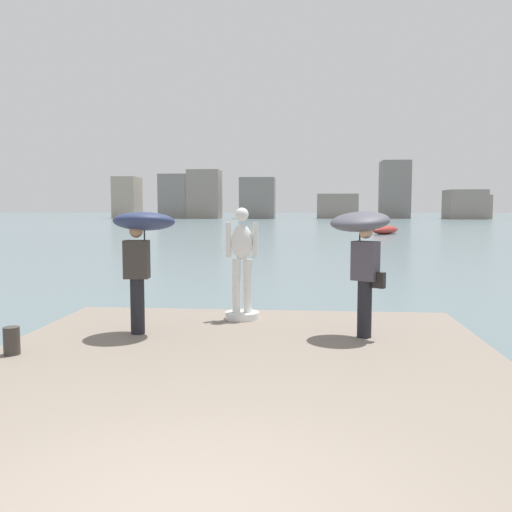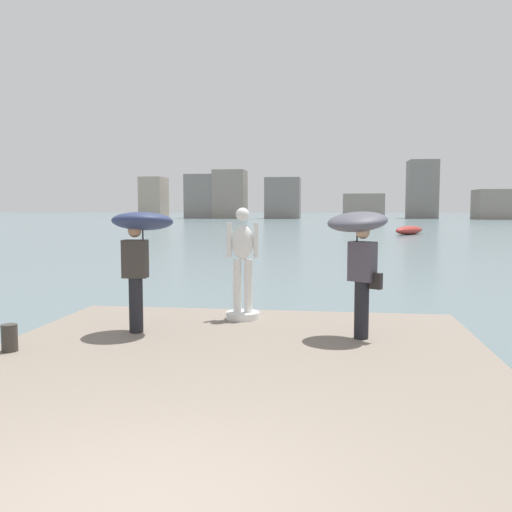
{
  "view_description": "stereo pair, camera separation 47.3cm",
  "coord_description": "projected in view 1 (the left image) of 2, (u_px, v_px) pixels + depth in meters",
  "views": [
    {
      "loc": [
        0.82,
        -3.24,
        2.39
      ],
      "look_at": [
        0.0,
        6.2,
        1.55
      ],
      "focal_mm": 38.49,
      "sensor_mm": 36.0,
      "label": 1
    },
    {
      "loc": [
        1.29,
        -3.19,
        2.39
      ],
      "look_at": [
        0.0,
        6.2,
        1.55
      ],
      "focal_mm": 38.49,
      "sensor_mm": 36.0,
      "label": 2
    }
  ],
  "objects": [
    {
      "name": "ground_plane",
      "position": [
        293.0,
        238.0,
        43.2
      ],
      "size": [
        400.0,
        400.0,
        0.0
      ],
      "primitive_type": "plane",
      "color": "slate"
    },
    {
      "name": "pier",
      "position": [
        222.0,
        422.0,
        5.6
      ],
      "size": [
        7.04,
        10.27,
        0.4
      ],
      "primitive_type": "cube",
      "color": "slate",
      "rests_on": "ground"
    },
    {
      "name": "statue_white_figure",
      "position": [
        242.0,
        269.0,
        9.76
      ],
      "size": [
        0.6,
        0.6,
        1.99
      ],
      "color": "white",
      "rests_on": "pier"
    },
    {
      "name": "onlooker_left",
      "position": [
        142.0,
        237.0,
        8.57
      ],
      "size": [
        1.0,
        1.03,
        1.96
      ],
      "color": "black",
      "rests_on": "pier"
    },
    {
      "name": "onlooker_right",
      "position": [
        362.0,
        240.0,
        8.37
      ],
      "size": [
        1.27,
        1.28,
        1.98
      ],
      "color": "black",
      "rests_on": "pier"
    },
    {
      "name": "mooring_bollard",
      "position": [
        12.0,
        341.0,
        7.43
      ],
      "size": [
        0.22,
        0.22,
        0.38
      ],
      "primitive_type": "cylinder",
      "color": "#38332D",
      "rests_on": "pier"
    },
    {
      "name": "boat_near",
      "position": [
        385.0,
        230.0,
        49.26
      ],
      "size": [
        3.55,
        4.41,
        0.76
      ],
      "color": "#9E2D28",
      "rests_on": "ground"
    },
    {
      "name": "distant_skyline",
      "position": [
        287.0,
        197.0,
        119.93
      ],
      "size": [
        82.6,
        13.87,
        12.61
      ],
      "color": "#A89989",
      "rests_on": "ground"
    }
  ]
}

